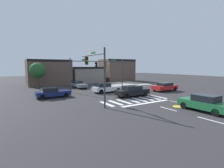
# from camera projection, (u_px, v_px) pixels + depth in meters

# --- Properties ---
(ground_plane) EXTENTS (120.00, 120.00, 0.00)m
(ground_plane) POSITION_uv_depth(u_px,v_px,m) (115.00, 95.00, 24.24)
(ground_plane) COLOR #302D30
(crosswalk_near) EXTENTS (8.55, 2.91, 0.01)m
(crosswalk_near) POSITION_uv_depth(u_px,v_px,m) (135.00, 100.00, 20.44)
(crosswalk_near) COLOR silver
(crosswalk_near) RESTS_ON ground_plane
(lane_markings) EXTENTS (6.80, 18.75, 0.01)m
(lane_markings) POSITION_uv_depth(u_px,v_px,m) (194.00, 112.00, 15.19)
(lane_markings) COLOR white
(lane_markings) RESTS_ON ground_plane
(bike_detector_marking) EXTENTS (1.01, 1.01, 0.01)m
(bike_detector_marking) POSITION_uv_depth(u_px,v_px,m) (178.00, 106.00, 17.15)
(bike_detector_marking) COLOR yellow
(bike_detector_marking) RESTS_ON ground_plane
(curb_corner_northeast) EXTENTS (10.00, 10.60, 0.15)m
(curb_corner_northeast) POSITION_uv_depth(u_px,v_px,m) (124.00, 85.00, 36.64)
(curb_corner_northeast) COLOR #9E998E
(curb_corner_northeast) RESTS_ON ground_plane
(storefront_row) EXTENTS (27.06, 6.49, 6.01)m
(storefront_row) POSITION_uv_depth(u_px,v_px,m) (88.00, 72.00, 42.15)
(storefront_row) COLOR brown
(storefront_row) RESTS_ON ground_plane
(traffic_signal_southwest) EXTENTS (0.32, 5.81, 5.97)m
(traffic_signal_southwest) POSITION_uv_depth(u_px,v_px,m) (96.00, 67.00, 17.89)
(traffic_signal_southwest) COLOR #383A3D
(traffic_signal_southwest) RESTS_ON ground_plane
(traffic_signal_northwest) EXTENTS (5.54, 0.32, 5.42)m
(traffic_signal_northwest) POSITION_uv_depth(u_px,v_px,m) (83.00, 69.00, 26.86)
(traffic_signal_northwest) COLOR #383A3D
(traffic_signal_northwest) RESTS_ON ground_plane
(traffic_signal_northeast) EXTENTS (4.52, 0.32, 5.45)m
(traffic_signal_northeast) POSITION_uv_depth(u_px,v_px,m) (115.00, 68.00, 30.75)
(traffic_signal_northeast) COLOR #383A3D
(traffic_signal_northeast) RESTS_ON ground_plane
(car_green) EXTENTS (1.84, 4.35, 1.55)m
(car_green) POSITION_uv_depth(u_px,v_px,m) (204.00, 103.00, 15.30)
(car_green) COLOR #1E6638
(car_green) RESTS_ON ground_plane
(car_red) EXTENTS (4.37, 1.93, 1.42)m
(car_red) POSITION_uv_depth(u_px,v_px,m) (165.00, 87.00, 27.69)
(car_red) COLOR red
(car_red) RESTS_ON ground_plane
(car_gray) EXTENTS (1.72, 4.68, 1.34)m
(car_gray) POSITION_uv_depth(u_px,v_px,m) (78.00, 84.00, 31.91)
(car_gray) COLOR slate
(car_gray) RESTS_ON ground_plane
(car_silver) EXTENTS (4.47, 1.89, 1.56)m
(car_silver) POSITION_uv_depth(u_px,v_px,m) (106.00, 88.00, 26.12)
(car_silver) COLOR #B7BABF
(car_silver) RESTS_ON ground_plane
(car_navy) EXTENTS (4.31, 1.86, 1.35)m
(car_navy) POSITION_uv_depth(u_px,v_px,m) (52.00, 92.00, 21.99)
(car_navy) COLOR #141E4C
(car_navy) RESTS_ON ground_plane
(car_black) EXTENTS (4.76, 1.75, 1.50)m
(car_black) POSITION_uv_depth(u_px,v_px,m) (132.00, 91.00, 22.67)
(car_black) COLOR black
(car_black) RESTS_ON ground_plane
(roadside_tree) EXTENTS (2.87, 2.87, 4.84)m
(roadside_tree) POSITION_uv_depth(u_px,v_px,m) (37.00, 70.00, 31.27)
(roadside_tree) COLOR #4C3823
(roadside_tree) RESTS_ON ground_plane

